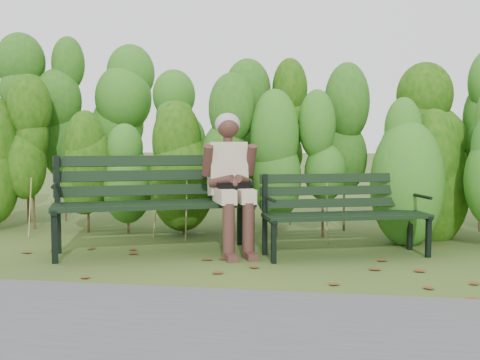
# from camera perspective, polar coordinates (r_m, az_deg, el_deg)

# --- Properties ---
(ground) EXTENTS (80.00, 80.00, 0.00)m
(ground) POSITION_cam_1_polar(r_m,az_deg,el_deg) (5.26, -0.60, -8.46)
(ground) COLOR #314A1E
(footpath) EXTENTS (60.00, 2.50, 0.01)m
(footpath) POSITION_cam_1_polar(r_m,az_deg,el_deg) (3.20, -7.41, -16.90)
(footpath) COLOR #474749
(footpath) RESTS_ON ground
(hedge_band) EXTENTS (11.04, 1.67, 2.42)m
(hedge_band) POSITION_cam_1_polar(r_m,az_deg,el_deg) (6.97, 1.93, 5.07)
(hedge_band) COLOR #47381E
(hedge_band) RESTS_ON ground
(leaf_litter) EXTENTS (5.75, 1.94, 0.01)m
(leaf_litter) POSITION_cam_1_polar(r_m,az_deg,el_deg) (5.09, 1.25, -8.86)
(leaf_litter) COLOR brown
(leaf_litter) RESTS_ON ground
(bench_left) EXTENTS (2.07, 1.36, 0.99)m
(bench_left) POSITION_cam_1_polar(r_m,az_deg,el_deg) (5.78, -8.79, -1.51)
(bench_left) COLOR black
(bench_left) RESTS_ON ground
(bench_right) EXTENTS (1.69, 1.01, 0.81)m
(bench_right) POSITION_cam_1_polar(r_m,az_deg,el_deg) (5.67, 10.43, -2.73)
(bench_right) COLOR black
(bench_right) RESTS_ON ground
(seated_woman) EXTENTS (0.66, 0.88, 1.42)m
(seated_woman) POSITION_cam_1_polar(r_m,az_deg,el_deg) (5.69, -0.95, 0.68)
(seated_woman) COLOR #C3AD8D
(seated_woman) RESTS_ON ground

